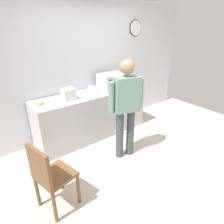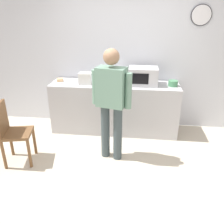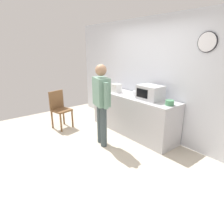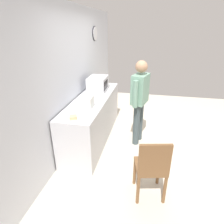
{
  "view_description": "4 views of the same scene",
  "coord_description": "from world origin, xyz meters",
  "px_view_note": "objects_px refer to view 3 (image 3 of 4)",
  "views": [
    {
      "loc": [
        -2.05,
        -1.81,
        2.12
      ],
      "look_at": [
        -0.11,
        0.67,
        0.7
      ],
      "focal_mm": 30.97,
      "sensor_mm": 36.0,
      "label": 1
    },
    {
      "loc": [
        0.25,
        -2.77,
        2.09
      ],
      "look_at": [
        -0.16,
        0.68,
        0.59
      ],
      "focal_mm": 37.2,
      "sensor_mm": 36.0,
      "label": 2
    },
    {
      "loc": [
        2.94,
        -1.88,
        1.96
      ],
      "look_at": [
        -0.25,
        0.67,
        0.61
      ],
      "focal_mm": 31.2,
      "sensor_mm": 36.0,
      "label": 3
    },
    {
      "loc": [
        -3.62,
        0.11,
        2.21
      ],
      "look_at": [
        -0.08,
        0.84,
        0.6
      ],
      "focal_mm": 30.89,
      "sensor_mm": 36.0,
      "label": 4
    }
  ],
  "objects_px": {
    "salad_bowl": "(136,93)",
    "wooden_chair": "(60,108)",
    "cereal_bowl": "(170,103)",
    "person_standing": "(101,100)",
    "fork_utensil": "(126,93)",
    "microwave": "(150,93)",
    "spoon_utensil": "(118,89)",
    "toaster": "(116,88)",
    "sandwich_plate": "(106,88)"
  },
  "relations": [
    {
      "from": "fork_utensil",
      "to": "wooden_chair",
      "type": "relative_size",
      "value": 0.18
    },
    {
      "from": "toaster",
      "to": "person_standing",
      "type": "xyz_separation_m",
      "value": [
        0.57,
        -0.85,
        -0.04
      ]
    },
    {
      "from": "cereal_bowl",
      "to": "toaster",
      "type": "distance_m",
      "value": 1.53
    },
    {
      "from": "spoon_utensil",
      "to": "microwave",
      "type": "bearing_deg",
      "value": -6.48
    },
    {
      "from": "salad_bowl",
      "to": "cereal_bowl",
      "type": "xyz_separation_m",
      "value": [
        0.95,
        -0.07,
        -0.0
      ]
    },
    {
      "from": "microwave",
      "to": "sandwich_plate",
      "type": "bearing_deg",
      "value": -179.02
    },
    {
      "from": "wooden_chair",
      "to": "toaster",
      "type": "bearing_deg",
      "value": 53.13
    },
    {
      "from": "sandwich_plate",
      "to": "cereal_bowl",
      "type": "relative_size",
      "value": 1.64
    },
    {
      "from": "sandwich_plate",
      "to": "toaster",
      "type": "relative_size",
      "value": 1.22
    },
    {
      "from": "cereal_bowl",
      "to": "person_standing",
      "type": "distance_m",
      "value": 1.32
    },
    {
      "from": "toaster",
      "to": "person_standing",
      "type": "height_order",
      "value": "person_standing"
    },
    {
      "from": "cereal_bowl",
      "to": "wooden_chair",
      "type": "height_order",
      "value": "cereal_bowl"
    },
    {
      "from": "toaster",
      "to": "sandwich_plate",
      "type": "bearing_deg",
      "value": 172.71
    },
    {
      "from": "microwave",
      "to": "person_standing",
      "type": "height_order",
      "value": "person_standing"
    },
    {
      "from": "fork_utensil",
      "to": "toaster",
      "type": "bearing_deg",
      "value": -166.45
    },
    {
      "from": "sandwich_plate",
      "to": "person_standing",
      "type": "xyz_separation_m",
      "value": [
        1.06,
        -0.92,
        0.04
      ]
    },
    {
      "from": "sandwich_plate",
      "to": "salad_bowl",
      "type": "distance_m",
      "value": 1.07
    },
    {
      "from": "sandwich_plate",
      "to": "fork_utensil",
      "type": "bearing_deg",
      "value": 0.6
    },
    {
      "from": "microwave",
      "to": "sandwich_plate",
      "type": "xyz_separation_m",
      "value": [
        -1.5,
        -0.03,
        -0.13
      ]
    },
    {
      "from": "microwave",
      "to": "fork_utensil",
      "type": "bearing_deg",
      "value": -178.6
    },
    {
      "from": "fork_utensil",
      "to": "person_standing",
      "type": "bearing_deg",
      "value": -73.56
    },
    {
      "from": "salad_bowl",
      "to": "wooden_chair",
      "type": "relative_size",
      "value": 0.2
    },
    {
      "from": "microwave",
      "to": "person_standing",
      "type": "xyz_separation_m",
      "value": [
        -0.44,
        -0.94,
        -0.09
      ]
    },
    {
      "from": "cereal_bowl",
      "to": "spoon_utensil",
      "type": "relative_size",
      "value": 0.97
    },
    {
      "from": "sandwich_plate",
      "to": "fork_utensil",
      "type": "xyz_separation_m",
      "value": [
        0.79,
        0.01,
        -0.02
      ]
    },
    {
      "from": "spoon_utensil",
      "to": "wooden_chair",
      "type": "bearing_deg",
      "value": -115.97
    },
    {
      "from": "salad_bowl",
      "to": "toaster",
      "type": "xyz_separation_m",
      "value": [
        -0.58,
        -0.12,
        0.05
      ]
    },
    {
      "from": "wooden_chair",
      "to": "microwave",
      "type": "bearing_deg",
      "value": 33.37
    },
    {
      "from": "salad_bowl",
      "to": "fork_utensil",
      "type": "distance_m",
      "value": 0.29
    },
    {
      "from": "salad_bowl",
      "to": "person_standing",
      "type": "bearing_deg",
      "value": -90.57
    },
    {
      "from": "person_standing",
      "to": "sandwich_plate",
      "type": "bearing_deg",
      "value": 139.1
    },
    {
      "from": "microwave",
      "to": "fork_utensil",
      "type": "distance_m",
      "value": 0.73
    },
    {
      "from": "salad_bowl",
      "to": "wooden_chair",
      "type": "bearing_deg",
      "value": -138.64
    },
    {
      "from": "person_standing",
      "to": "fork_utensil",
      "type": "bearing_deg",
      "value": 106.44
    },
    {
      "from": "salad_bowl",
      "to": "spoon_utensil",
      "type": "bearing_deg",
      "value": 172.27
    },
    {
      "from": "spoon_utensil",
      "to": "fork_utensil",
      "type": "bearing_deg",
      "value": -17.61
    },
    {
      "from": "salad_bowl",
      "to": "person_standing",
      "type": "relative_size",
      "value": 0.11
    },
    {
      "from": "microwave",
      "to": "salad_bowl",
      "type": "distance_m",
      "value": 0.45
    },
    {
      "from": "person_standing",
      "to": "toaster",
      "type": "bearing_deg",
      "value": 123.6
    },
    {
      "from": "cereal_bowl",
      "to": "microwave",
      "type": "bearing_deg",
      "value": 175.73
    },
    {
      "from": "toaster",
      "to": "fork_utensil",
      "type": "xyz_separation_m",
      "value": [
        0.29,
        0.07,
        -0.1
      ]
    },
    {
      "from": "microwave",
      "to": "toaster",
      "type": "relative_size",
      "value": 2.27
    },
    {
      "from": "sandwich_plate",
      "to": "wooden_chair",
      "type": "xyz_separation_m",
      "value": [
        -0.37,
        -1.2,
        -0.41
      ]
    },
    {
      "from": "toaster",
      "to": "wooden_chair",
      "type": "distance_m",
      "value": 1.51
    },
    {
      "from": "microwave",
      "to": "cereal_bowl",
      "type": "xyz_separation_m",
      "value": [
        0.52,
        -0.04,
        -0.1
      ]
    },
    {
      "from": "cereal_bowl",
      "to": "toaster",
      "type": "height_order",
      "value": "toaster"
    },
    {
      "from": "cereal_bowl",
      "to": "person_standing",
      "type": "height_order",
      "value": "person_standing"
    },
    {
      "from": "cereal_bowl",
      "to": "fork_utensil",
      "type": "height_order",
      "value": "cereal_bowl"
    },
    {
      "from": "microwave",
      "to": "spoon_utensil",
      "type": "distance_m",
      "value": 1.22
    },
    {
      "from": "salad_bowl",
      "to": "cereal_bowl",
      "type": "bearing_deg",
      "value": -4.27
    }
  ]
}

